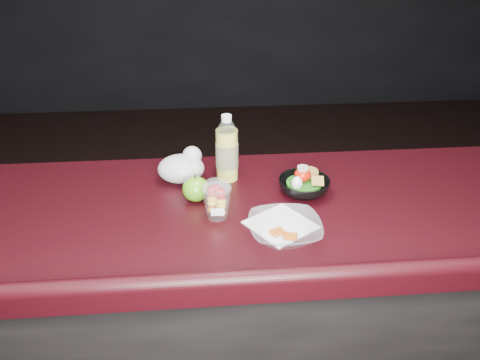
# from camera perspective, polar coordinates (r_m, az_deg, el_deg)

# --- Properties ---
(counter) EXTENTS (4.06, 0.71, 1.02)m
(counter) POSITION_cam_1_polar(r_m,az_deg,el_deg) (1.74, -1.83, -17.67)
(counter) COLOR black
(counter) RESTS_ON ground
(lemonade_bottle) EXTENTS (0.07, 0.07, 0.23)m
(lemonade_bottle) POSITION_cam_1_polar(r_m,az_deg,el_deg) (1.53, -1.59, 3.33)
(lemonade_bottle) COLOR yellow
(lemonade_bottle) RESTS_ON counter
(fruit_cup) EXTENTS (0.09, 0.09, 0.12)m
(fruit_cup) POSITION_cam_1_polar(r_m,az_deg,el_deg) (1.34, -2.85, -2.22)
(fruit_cup) COLOR white
(fruit_cup) RESTS_ON counter
(green_apple) EXTENTS (0.08, 0.08, 0.09)m
(green_apple) POSITION_cam_1_polar(r_m,az_deg,el_deg) (1.44, -5.41, -1.09)
(green_apple) COLOR #46820F
(green_apple) RESTS_ON counter
(plastic_bag) EXTENTS (0.15, 0.13, 0.11)m
(plastic_bag) POSITION_cam_1_polar(r_m,az_deg,el_deg) (1.55, -7.02, 1.60)
(plastic_bag) COLOR silver
(plastic_bag) RESTS_ON counter
(snack_bowl) EXTENTS (0.18, 0.18, 0.09)m
(snack_bowl) POSITION_cam_1_polar(r_m,az_deg,el_deg) (1.48, 7.76, -0.61)
(snack_bowl) COLOR black
(snack_bowl) RESTS_ON counter
(takeout_bowl) EXTENTS (0.20, 0.20, 0.05)m
(takeout_bowl) POSITION_cam_1_polar(r_m,az_deg,el_deg) (1.28, 5.48, -6.02)
(takeout_bowl) COLOR silver
(takeout_bowl) RESTS_ON counter
(paper_napkin) EXTENTS (0.22, 0.22, 0.00)m
(paper_napkin) POSITION_cam_1_polar(r_m,az_deg,el_deg) (1.34, 4.96, -5.46)
(paper_napkin) COLOR white
(paper_napkin) RESTS_ON counter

